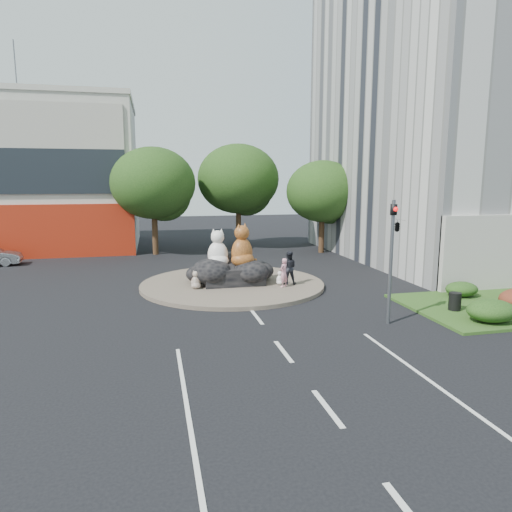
{
  "coord_description": "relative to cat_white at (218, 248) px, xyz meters",
  "views": [
    {
      "loc": [
        -4.2,
        -14.17,
        5.77
      ],
      "look_at": [
        0.83,
        7.8,
        2.0
      ],
      "focal_mm": 32.0,
      "sensor_mm": 36.0,
      "label": 1
    }
  ],
  "objects": [
    {
      "name": "pedestrian_dark",
      "position": [
        3.68,
        -1.06,
        -1.05
      ],
      "size": [
        1.04,
        0.92,
        1.8
      ],
      "primitive_type": "imported",
      "rotation": [
        0.0,
        0.0,
        2.84
      ],
      "color": "black",
      "rests_on": "roundabout_island"
    },
    {
      "name": "rock_plinth",
      "position": [
        0.79,
        0.01,
        -1.5
      ],
      "size": [
        3.2,
        2.6,
        0.9
      ],
      "primitive_type": null,
      "color": "black",
      "rests_on": "roundabout_island"
    },
    {
      "name": "tree_left",
      "position": [
        -3.14,
        12.07,
        3.1
      ],
      "size": [
        6.46,
        6.46,
        8.27
      ],
      "color": "#382314",
      "rests_on": "ground"
    },
    {
      "name": "litter_bin",
      "position": [
        9.42,
        -7.22,
        -1.64
      ],
      "size": [
        0.59,
        0.59,
        0.78
      ],
      "primitive_type": "cylinder",
      "rotation": [
        0.0,
        0.0,
        0.13
      ],
      "color": "black",
      "rests_on": "grass_verge"
    },
    {
      "name": "ground",
      "position": [
        0.79,
        -9.99,
        -2.15
      ],
      "size": [
        120.0,
        120.0,
        0.0
      ],
      "primitive_type": "plane",
      "color": "black",
      "rests_on": "ground"
    },
    {
      "name": "cat_white",
      "position": [
        0.0,
        0.0,
        0.0
      ],
      "size": [
        1.41,
        1.27,
        2.1
      ],
      "primitive_type": null,
      "rotation": [
        0.0,
        0.0,
        -0.15
      ],
      "color": "white",
      "rests_on": "rock_plinth"
    },
    {
      "name": "hedge_back_green",
      "position": [
        11.29,
        -5.19,
        -1.67
      ],
      "size": [
        1.6,
        1.28,
        0.72
      ],
      "primitive_type": "ellipsoid",
      "color": "#163711",
      "rests_on": "grass_verge"
    },
    {
      "name": "traffic_light",
      "position": [
        5.89,
        -7.99,
        1.47
      ],
      "size": [
        0.44,
        1.24,
        5.0
      ],
      "color": "#595B60",
      "rests_on": "ground"
    },
    {
      "name": "roundabout_island",
      "position": [
        0.79,
        0.01,
        -2.05
      ],
      "size": [
        10.0,
        10.0,
        0.2
      ],
      "primitive_type": "cylinder",
      "color": "brown",
      "rests_on": "ground"
    },
    {
      "name": "hedge_near_green",
      "position": [
        9.79,
        -8.99,
        -1.58
      ],
      "size": [
        2.0,
        1.6,
        0.9
      ],
      "primitive_type": "ellipsoid",
      "color": "#163711",
      "rests_on": "grass_verge"
    },
    {
      "name": "pedestrian_pink",
      "position": [
        3.23,
        -1.65,
        -1.19
      ],
      "size": [
        0.66,
        0.64,
        1.53
      ],
      "primitive_type": "imported",
      "rotation": [
        0.0,
        0.0,
        3.83
      ],
      "color": "pink",
      "rests_on": "roundabout_island"
    },
    {
      "name": "kitten_white",
      "position": [
        3.2,
        -1.08,
        -1.56
      ],
      "size": [
        0.61,
        0.6,
        0.78
      ],
      "primitive_type": null,
      "rotation": [
        0.0,
        0.0,
        0.58
      ],
      "color": "white",
      "rests_on": "roundabout_island"
    },
    {
      "name": "tree_right",
      "position": [
        9.86,
        10.07,
        2.48
      ],
      "size": [
        5.7,
        5.7,
        7.3
      ],
      "color": "#382314",
      "rests_on": "ground"
    },
    {
      "name": "street_lamp",
      "position": [
        13.61,
        -1.99,
        2.4
      ],
      "size": [
        2.34,
        0.22,
        8.06
      ],
      "color": "#595B60",
      "rests_on": "ground"
    },
    {
      "name": "kitten_calico",
      "position": [
        -1.3,
        -0.96,
        -1.47
      ],
      "size": [
        0.67,
        0.61,
        0.96
      ],
      "primitive_type": null,
      "rotation": [
        0.0,
        0.0,
        -0.21
      ],
      "color": "silver",
      "rests_on": "roundabout_island"
    },
    {
      "name": "tree_mid",
      "position": [
        3.86,
        14.07,
        3.41
      ],
      "size": [
        6.84,
        6.84,
        8.76
      ],
      "color": "#382314",
      "rests_on": "ground"
    },
    {
      "name": "cat_tabby",
      "position": [
        1.29,
        -0.21,
        0.14
      ],
      "size": [
        1.87,
        1.82,
        2.38
      ],
      "primitive_type": null,
      "rotation": [
        0.0,
        0.0,
        0.59
      ],
      "color": "#B46825",
      "rests_on": "rock_plinth"
    },
    {
      "name": "office_tower",
      "position": [
        20.79,
        6.01,
        15.35
      ],
      "size": [
        20.0,
        20.0,
        35.0
      ],
      "primitive_type": "cube",
      "color": "silver",
      "rests_on": "ground"
    }
  ]
}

